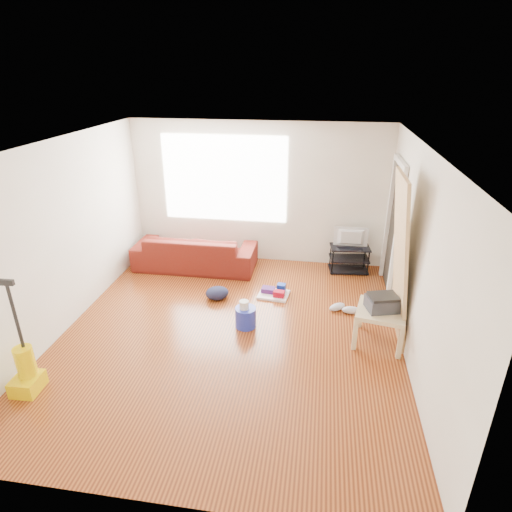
% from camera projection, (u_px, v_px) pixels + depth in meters
% --- Properties ---
extents(room, '(4.51, 5.01, 2.51)m').
position_uv_depth(room, '(236.00, 244.00, 5.41)').
color(room, '#53210F').
rests_on(room, ground).
extents(sofa, '(2.12, 0.83, 0.62)m').
position_uv_depth(sofa, '(196.00, 267.00, 7.70)').
color(sofa, '#561811').
rests_on(sofa, ground).
extents(tv_stand, '(0.70, 0.45, 0.46)m').
position_uv_depth(tv_stand, '(349.00, 258.00, 7.46)').
color(tv_stand, black).
rests_on(tv_stand, ground).
extents(tv, '(0.58, 0.08, 0.33)m').
position_uv_depth(tv, '(351.00, 238.00, 7.31)').
color(tv, black).
rests_on(tv, tv_stand).
extents(side_table, '(0.70, 0.70, 0.49)m').
position_uv_depth(side_table, '(381.00, 314.00, 5.47)').
color(side_table, tan).
rests_on(side_table, ground).
extents(printer, '(0.45, 0.39, 0.20)m').
position_uv_depth(printer, '(383.00, 302.00, 5.39)').
color(printer, '#2F3037').
rests_on(printer, side_table).
extents(bucket, '(0.33, 0.33, 0.29)m').
position_uv_depth(bucket, '(246.00, 326.00, 5.96)').
color(bucket, '#2232BB').
rests_on(bucket, ground).
extents(toilet_paper, '(0.13, 0.13, 0.12)m').
position_uv_depth(toilet_paper, '(244.00, 314.00, 5.87)').
color(toilet_paper, white).
rests_on(toilet_paper, bucket).
extents(cleaning_tray, '(0.50, 0.42, 0.17)m').
position_uv_depth(cleaning_tray, '(274.00, 293.00, 6.73)').
color(cleaning_tray, white).
rests_on(cleaning_tray, ground).
extents(backpack, '(0.44, 0.40, 0.20)m').
position_uv_depth(backpack, '(217.00, 299.00, 6.66)').
color(backpack, black).
rests_on(backpack, ground).
extents(sneakers, '(0.48, 0.26, 0.11)m').
position_uv_depth(sneakers, '(344.00, 309.00, 6.28)').
color(sneakers, silver).
rests_on(sneakers, ground).
extents(vacuum, '(0.30, 0.34, 1.35)m').
position_uv_depth(vacuum, '(26.00, 371.00, 4.71)').
color(vacuum, '#E6C300').
rests_on(vacuum, ground).
extents(door_panel, '(0.27, 0.87, 2.18)m').
position_uv_depth(door_panel, '(389.00, 333.00, 5.80)').
color(door_panel, tan).
rests_on(door_panel, ground).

